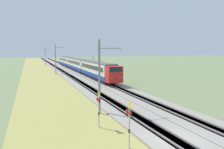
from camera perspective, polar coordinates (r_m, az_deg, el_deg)
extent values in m
plane|color=#6B7A51|center=(17.24, 15.56, -16.83)|extent=(400.00, 400.00, 0.00)
cube|color=gray|center=(63.72, -12.18, 0.37)|extent=(240.00, 4.40, 0.30)
cube|color=gray|center=(64.55, -8.24, 0.52)|extent=(240.00, 4.40, 0.30)
cube|color=#4C4238|center=(63.72, -12.18, 0.37)|extent=(240.00, 1.57, 0.30)
cube|color=gray|center=(63.62, -12.66, 0.55)|extent=(240.00, 0.07, 0.15)
cube|color=gray|center=(63.78, -11.71, 0.59)|extent=(240.00, 0.07, 0.15)
cube|color=#4C4238|center=(64.55, -8.24, 0.52)|extent=(240.00, 1.57, 0.30)
cube|color=gray|center=(64.41, -8.71, 0.70)|extent=(240.00, 0.07, 0.15)
cube|color=gray|center=(64.64, -7.78, 0.74)|extent=(240.00, 0.07, 0.15)
cube|color=#99934C|center=(63.07, -18.12, 0.05)|extent=(240.00, 9.79, 0.12)
cube|color=red|center=(38.73, 0.50, 0.06)|extent=(2.11, 2.72, 2.88)
cube|color=black|center=(38.34, 0.67, 1.45)|extent=(1.52, 2.26, 0.86)
sphere|color=#F2EAC6|center=(37.57, -0.05, -0.87)|extent=(0.20, 0.20, 0.20)
sphere|color=#F2EAC6|center=(38.15, 2.14, -0.77)|extent=(0.20, 0.20, 0.20)
cube|color=navy|center=(48.68, -4.01, 0.14)|extent=(18.83, 2.83, 0.81)
cube|color=silver|center=(48.54, -4.02, 1.82)|extent=(18.83, 2.83, 2.07)
cube|color=black|center=(48.53, -4.03, 2.02)|extent=(17.32, 2.85, 0.87)
cube|color=#515156|center=(48.46, -4.03, 3.19)|extent=(18.83, 2.60, 0.25)
cube|color=black|center=(48.76, -4.00, -0.66)|extent=(17.89, 2.41, 0.55)
cylinder|color=black|center=(41.40, -1.64, -1.70)|extent=(0.86, 0.12, 0.86)
cylinder|color=black|center=(41.76, -0.25, -1.62)|extent=(0.86, 0.12, 0.86)
cube|color=navy|center=(68.45, -9.02, 1.90)|extent=(20.94, 2.83, 0.81)
cube|color=silver|center=(68.35, -9.04, 3.10)|extent=(20.94, 2.83, 2.07)
cube|color=black|center=(68.34, -9.04, 3.24)|extent=(19.26, 2.85, 0.87)
cube|color=#515156|center=(68.30, -9.06, 4.07)|extent=(20.94, 2.60, 0.25)
cube|color=black|center=(68.51, -9.01, 1.33)|extent=(19.89, 2.41, 0.55)
cube|color=navy|center=(89.59, -11.88, 2.90)|extent=(20.94, 2.83, 0.81)
cube|color=silver|center=(89.51, -11.90, 3.82)|extent=(20.94, 2.83, 2.07)
cube|color=black|center=(89.51, -11.91, 3.92)|extent=(19.26, 2.85, 0.87)
cube|color=#515156|center=(89.47, -11.92, 4.56)|extent=(20.94, 2.60, 0.25)
cube|color=black|center=(89.63, -11.87, 2.47)|extent=(19.89, 2.41, 0.55)
cylinder|color=black|center=(51.09, -5.15, 4.10)|extent=(0.06, 0.33, 1.08)
cylinder|color=black|center=(51.18, -4.78, 4.11)|extent=(0.06, 0.33, 1.08)
cube|color=black|center=(41.71, -0.94, -2.85)|extent=(0.10, 0.10, 0.00)
cylinder|color=beige|center=(15.10, 4.53, -13.92)|extent=(0.11, 0.11, 3.00)
cylinder|color=black|center=(15.15, 4.53, -14.45)|extent=(0.12, 0.12, 0.25)
cube|color=black|center=(14.74, 4.57, -9.73)|extent=(0.70, 0.06, 0.36)
sphere|color=red|center=(14.51, 4.70, -9.98)|extent=(0.20, 0.20, 0.20)
sphere|color=red|center=(14.90, 3.95, -9.54)|extent=(0.20, 0.20, 0.20)
cube|color=yellow|center=(14.61, 4.59, -7.96)|extent=(0.49, 0.03, 0.49)
cube|color=yellow|center=(14.61, 4.59, -7.96)|extent=(0.49, 0.03, 0.49)
cylinder|color=beige|center=(18.95, -3.48, -9.81)|extent=(0.11, 0.11, 2.89)
cylinder|color=black|center=(18.99, -3.47, -10.23)|extent=(0.12, 0.12, 0.25)
cube|color=black|center=(18.67, -3.50, -6.57)|extent=(0.70, 0.06, 0.36)
sphere|color=red|center=(18.44, -3.50, -6.74)|extent=(0.20, 0.20, 0.20)
sphere|color=red|center=(18.86, -3.91, -6.44)|extent=(0.20, 0.20, 0.20)
cube|color=yellow|center=(18.57, -3.51, -5.16)|extent=(0.49, 0.03, 0.49)
cube|color=yellow|center=(18.57, -3.51, -5.16)|extent=(0.49, 0.03, 0.49)
cylinder|color=slate|center=(22.55, -3.33, -0.80)|extent=(0.22, 0.22, 7.81)
cylinder|color=slate|center=(22.76, -0.48, 6.85)|extent=(0.08, 2.40, 0.08)
cylinder|color=#B2ADA8|center=(23.21, 2.32, 6.35)|extent=(0.10, 0.10, 0.30)
cylinder|color=slate|center=(60.35, -14.52, 3.78)|extent=(0.22, 0.22, 8.30)
cylinder|color=slate|center=(60.44, -13.47, 6.90)|extent=(0.08, 2.40, 0.08)
cylinder|color=#B2ADA8|center=(60.61, -12.33, 6.74)|extent=(0.10, 0.10, 0.30)
cylinder|color=slate|center=(98.76, -17.07, 4.65)|extent=(0.22, 0.22, 8.26)
cylinder|color=slate|center=(98.81, -16.43, 6.55)|extent=(0.08, 2.40, 0.08)
cylinder|color=#B2ADA8|center=(98.92, -15.73, 6.46)|extent=(0.10, 0.10, 0.30)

